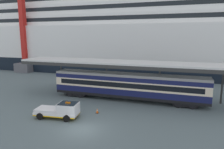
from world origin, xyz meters
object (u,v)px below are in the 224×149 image
at_px(dockside_crane, 23,5).
at_px(traffic_cone_mid, 97,111).
at_px(cruise_ship, 114,25).
at_px(train_carriage, 128,85).
at_px(service_truck, 61,110).
at_px(traffic_cone_near, 72,105).

bearing_deg(dockside_crane, traffic_cone_mid, -37.29).
height_order(cruise_ship, traffic_cone_mid, cruise_ship).
xyz_separation_m(train_carriage, traffic_cone_mid, (-2.25, -6.52, -1.99)).
height_order(cruise_ship, dockside_crane, dockside_crane).
relative_size(cruise_ship, dockside_crane, 2.79).
height_order(train_carriage, dockside_crane, dockside_crane).
bearing_deg(service_truck, traffic_cone_near, 99.64).
xyz_separation_m(cruise_ship, train_carriage, (12.33, -31.34, -10.50)).
xyz_separation_m(train_carriage, dockside_crane, (-32.38, 16.43, 15.15)).
distance_m(service_truck, traffic_cone_mid, 4.53).
relative_size(train_carriage, service_truck, 4.25).
bearing_deg(traffic_cone_near, train_carriage, 41.02).
height_order(service_truck, dockside_crane, dockside_crane).
distance_m(train_carriage, traffic_cone_near, 8.70).
distance_m(service_truck, traffic_cone_near, 3.90).
distance_m(train_carriage, traffic_cone_mid, 7.18).
relative_size(traffic_cone_mid, dockside_crane, 0.01).
distance_m(train_carriage, service_truck, 11.04).
height_order(train_carriage, service_truck, train_carriage).
xyz_separation_m(cruise_ship, service_truck, (6.59, -40.68, -11.81)).
xyz_separation_m(cruise_ship, dockside_crane, (-20.05, -14.92, 4.65)).
bearing_deg(traffic_cone_mid, dockside_crane, 142.71).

